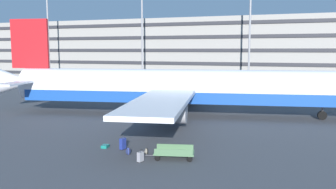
{
  "coord_description": "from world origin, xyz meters",
  "views": [
    {
      "loc": [
        6.42,
        -38.71,
        7.1
      ],
      "look_at": [
        -4.45,
        -7.68,
        3.0
      ],
      "focal_mm": 38.25,
      "sensor_mm": 36.0,
      "label": 1
    }
  ],
  "objects_px": {
    "suitcase_navy": "(105,146)",
    "backpack_upright": "(146,151)",
    "baggage_cart": "(174,153)",
    "airliner": "(182,88)",
    "suitcase_laid_flat": "(123,144)",
    "suitcase_orange": "(140,157)",
    "backpack_small": "(128,151)"
  },
  "relations": [
    {
      "from": "suitcase_navy",
      "to": "suitcase_laid_flat",
      "type": "xyz_separation_m",
      "value": [
        1.46,
        -0.05,
        0.34
      ]
    },
    {
      "from": "airliner",
      "to": "suitcase_navy",
      "type": "relative_size",
      "value": 61.59
    },
    {
      "from": "suitcase_orange",
      "to": "backpack_upright",
      "type": "xyz_separation_m",
      "value": [
        -0.35,
        1.73,
        -0.16
      ]
    },
    {
      "from": "suitcase_laid_flat",
      "to": "suitcase_orange",
      "type": "relative_size",
      "value": 1.28
    },
    {
      "from": "suitcase_orange",
      "to": "backpack_upright",
      "type": "bearing_deg",
      "value": 101.34
    },
    {
      "from": "suitcase_orange",
      "to": "backpack_upright",
      "type": "relative_size",
      "value": 1.81
    },
    {
      "from": "backpack_upright",
      "to": "baggage_cart",
      "type": "bearing_deg",
      "value": -9.91
    },
    {
      "from": "backpack_upright",
      "to": "airliner",
      "type": "bearing_deg",
      "value": 97.55
    },
    {
      "from": "suitcase_orange",
      "to": "suitcase_navy",
      "type": "bearing_deg",
      "value": 149.31
    },
    {
      "from": "baggage_cart",
      "to": "suitcase_navy",
      "type": "bearing_deg",
      "value": 170.83
    },
    {
      "from": "suitcase_orange",
      "to": "airliner",
      "type": "bearing_deg",
      "value": 97.96
    },
    {
      "from": "backpack_small",
      "to": "baggage_cart",
      "type": "xyz_separation_m",
      "value": [
        3.24,
        0.18,
        0.18
      ]
    },
    {
      "from": "suitcase_laid_flat",
      "to": "suitcase_orange",
      "type": "xyz_separation_m",
      "value": [
        2.35,
        -2.21,
        -0.09
      ]
    },
    {
      "from": "suitcase_laid_flat",
      "to": "backpack_upright",
      "type": "relative_size",
      "value": 2.32
    },
    {
      "from": "backpack_small",
      "to": "suitcase_orange",
      "type": "bearing_deg",
      "value": -39.49
    },
    {
      "from": "airliner",
      "to": "suitcase_orange",
      "type": "distance_m",
      "value": 16.8
    },
    {
      "from": "suitcase_laid_flat",
      "to": "suitcase_orange",
      "type": "bearing_deg",
      "value": -43.25
    },
    {
      "from": "suitcase_navy",
      "to": "suitcase_orange",
      "type": "xyz_separation_m",
      "value": [
        3.81,
        -2.26,
        0.26
      ]
    },
    {
      "from": "suitcase_orange",
      "to": "baggage_cart",
      "type": "xyz_separation_m",
      "value": [
        1.81,
        1.35,
        0.07
      ]
    },
    {
      "from": "airliner",
      "to": "baggage_cart",
      "type": "distance_m",
      "value": 15.84
    },
    {
      "from": "backpack_upright",
      "to": "backpack_small",
      "type": "height_order",
      "value": "backpack_small"
    },
    {
      "from": "suitcase_orange",
      "to": "baggage_cart",
      "type": "distance_m",
      "value": 2.26
    },
    {
      "from": "suitcase_laid_flat",
      "to": "baggage_cart",
      "type": "distance_m",
      "value": 4.25
    },
    {
      "from": "backpack_upright",
      "to": "suitcase_laid_flat",
      "type": "bearing_deg",
      "value": 166.54
    },
    {
      "from": "suitcase_navy",
      "to": "backpack_upright",
      "type": "relative_size",
      "value": 1.51
    },
    {
      "from": "airliner",
      "to": "suitcase_laid_flat",
      "type": "height_order",
      "value": "airliner"
    },
    {
      "from": "suitcase_navy",
      "to": "baggage_cart",
      "type": "xyz_separation_m",
      "value": [
        5.62,
        -0.91,
        0.32
      ]
    },
    {
      "from": "baggage_cart",
      "to": "suitcase_laid_flat",
      "type": "bearing_deg",
      "value": 168.37
    },
    {
      "from": "suitcase_laid_flat",
      "to": "baggage_cart",
      "type": "xyz_separation_m",
      "value": [
        4.16,
        -0.86,
        -0.02
      ]
    },
    {
      "from": "suitcase_navy",
      "to": "suitcase_laid_flat",
      "type": "bearing_deg",
      "value": -1.97
    },
    {
      "from": "airliner",
      "to": "backpack_small",
      "type": "distance_m",
      "value": 15.52
    },
    {
      "from": "suitcase_laid_flat",
      "to": "suitcase_orange",
      "type": "distance_m",
      "value": 3.22
    }
  ]
}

